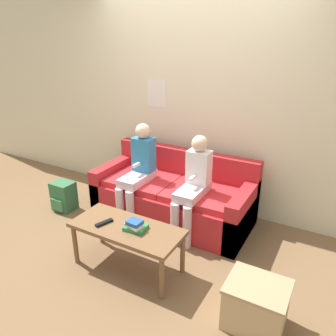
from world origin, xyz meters
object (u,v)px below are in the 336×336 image
coffee_table (127,232)px  person_left (138,168)px  tv_remote (104,223)px  storage_box (256,305)px  person_right (194,182)px  couch (174,197)px  backpack (64,196)px

coffee_table → person_left: (-0.43, 0.83, 0.23)m
tv_remote → storage_box: tv_remote is taller
person_right → couch: bearing=151.1°
coffee_table → storage_box: 1.22m
person_left → tv_remote: bearing=-75.7°
couch → coffee_table: couch is taller
backpack → person_left: bearing=19.5°
tv_remote → person_right: bearing=81.3°
couch → person_right: bearing=-28.9°
storage_box → backpack: size_ratio=1.23×
coffee_table → person_right: person_right is taller
tv_remote → backpack: size_ratio=0.48×
person_left → backpack: 1.06m
coffee_table → person_left: size_ratio=0.92×
coffee_table → backpack: 1.44m
person_right → storage_box: (0.94, -0.89, -0.41)m
coffee_table → person_left: bearing=117.5°
person_right → storage_box: size_ratio=2.43×
couch → backpack: (-1.27, -0.50, -0.09)m
coffee_table → person_left: 0.96m
couch → storage_box: couch is taller
couch → backpack: bearing=-158.4°
person_right → storage_box: 1.36m
couch → person_left: size_ratio=1.63×
tv_remote → storage_box: 1.43m
couch → coffee_table: 1.01m
backpack → person_right: bearing=11.2°
storage_box → person_right: bearing=136.4°
couch → person_right: size_ratio=1.68×
person_right → backpack: 1.68m
person_left → person_right: size_ratio=1.03×
person_left → backpack: (-0.91, -0.32, -0.44)m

